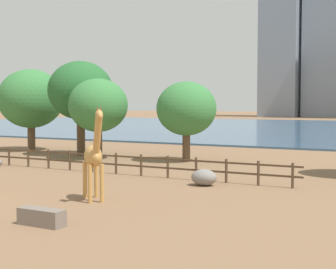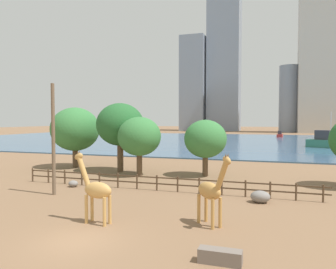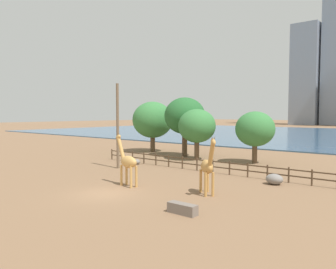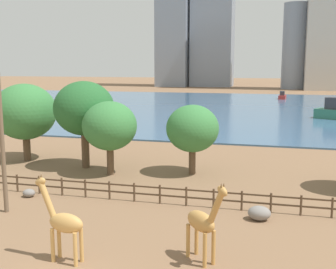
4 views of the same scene
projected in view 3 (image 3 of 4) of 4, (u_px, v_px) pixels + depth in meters
The scene contains 12 objects.
giraffe_tall at pixel (207, 167), 22.86m from camera, with size 2.40×2.23×4.21m.
giraffe_companion at pixel (128, 161), 25.67m from camera, with size 2.66×0.96×4.16m.
utility_pole at pixel (118, 126), 33.93m from camera, with size 0.28×0.28×8.81m, color brown.
boulder_near_fence at pixel (274, 179), 26.30m from camera, with size 1.38×1.15×0.86m, color gray.
boulder_by_pole at pixel (136, 162), 36.80m from camera, with size 0.87×0.77×0.57m, color gray.
feeding_trough at pixel (182, 209), 18.58m from camera, with size 1.80×0.60×0.60m, color #72665B.
enclosure_fence at pixel (198, 163), 32.62m from camera, with size 26.12×0.14×1.30m.
tree_left_large at pixel (255, 129), 37.33m from camera, with size 4.46×4.46×5.96m.
tree_center_broad at pixel (185, 116), 43.30m from camera, with size 5.40×5.40×7.85m.
tree_right_tall at pixel (197, 126), 40.10m from camera, with size 4.61×4.61×6.27m.
tree_right_small at pixel (153, 120), 48.63m from camera, with size 5.99×5.99×7.49m.
skyline_tower_short at pixel (306, 75), 168.09m from camera, with size 13.13×12.29×51.11m, color gray.
Camera 3 is at (17.93, -15.03, 5.69)m, focal length 35.00 mm.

